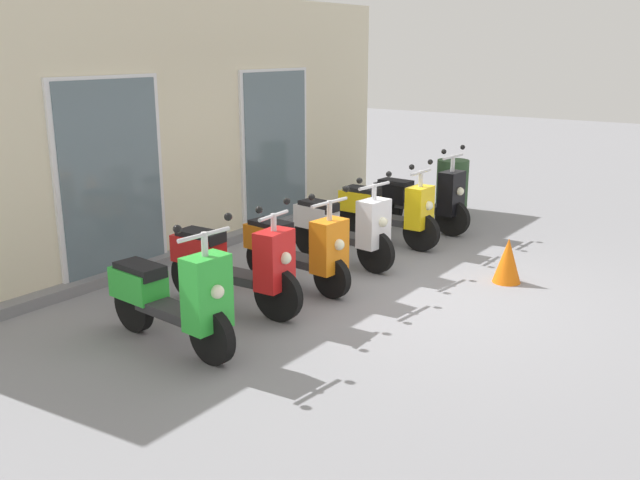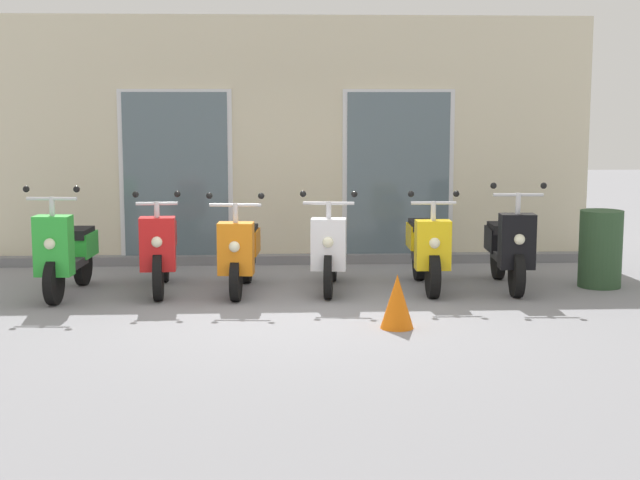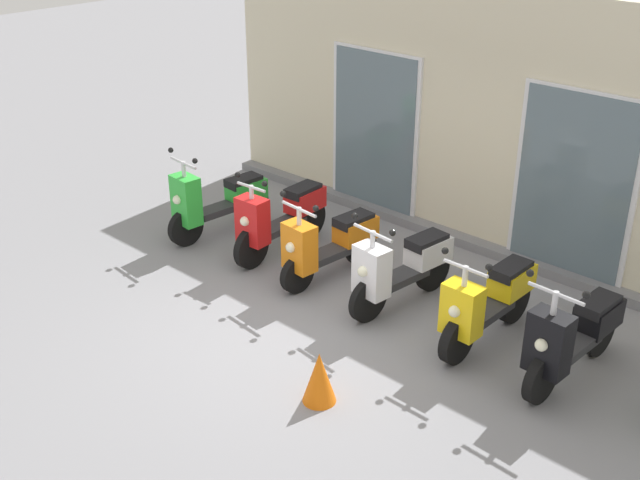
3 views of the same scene
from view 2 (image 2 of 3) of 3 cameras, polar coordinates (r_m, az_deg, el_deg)
ground_plane at (r=9.82m, az=-1.60°, el=-4.31°), size 40.00×40.00×0.00m
storefront_facade at (r=12.77m, az=-1.97°, el=5.70°), size 8.07×0.50×3.25m
scooter_green at (r=10.95m, az=-14.85°, el=-0.72°), size 0.60×1.60×1.26m
scooter_red at (r=10.95m, az=-9.49°, el=-0.47°), size 0.51×1.65×1.19m
scooter_orange at (r=10.80m, az=-4.73°, el=-0.69°), size 0.63×1.50×1.17m
scooter_white at (r=10.87m, az=0.64°, el=-0.46°), size 0.62×1.56×1.18m
scooter_yellow at (r=11.02m, az=6.36°, el=-0.52°), size 0.56×1.57×1.18m
scooter_black at (r=11.19m, az=11.16°, el=-0.45°), size 0.62×1.61×1.26m
traffic_cone at (r=9.10m, az=4.63°, el=-3.68°), size 0.32×0.32×0.52m
trash_bin at (r=11.53m, az=16.40°, el=-0.50°), size 0.49×0.49×0.89m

